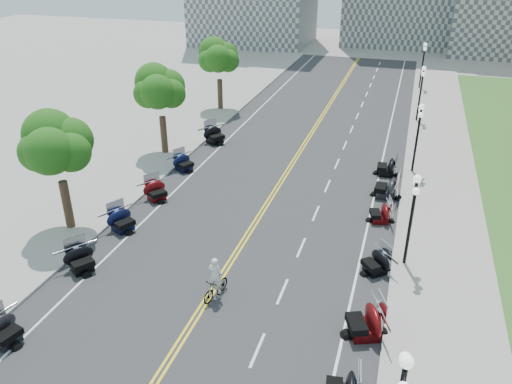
% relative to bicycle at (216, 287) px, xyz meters
% --- Properties ---
extents(ground, '(160.00, 160.00, 0.00)m').
position_rel_bicycle_xyz_m(ground, '(-0.34, 1.32, -0.55)').
color(ground, gray).
extents(road, '(16.00, 90.00, 0.01)m').
position_rel_bicycle_xyz_m(road, '(-0.34, 11.32, -0.54)').
color(road, '#333335').
rests_on(road, ground).
extents(centerline_yellow_a, '(0.12, 90.00, 0.00)m').
position_rel_bicycle_xyz_m(centerline_yellow_a, '(-0.46, 11.32, -0.54)').
color(centerline_yellow_a, yellow).
rests_on(centerline_yellow_a, road).
extents(centerline_yellow_b, '(0.12, 90.00, 0.00)m').
position_rel_bicycle_xyz_m(centerline_yellow_b, '(-0.22, 11.32, -0.54)').
color(centerline_yellow_b, yellow).
rests_on(centerline_yellow_b, road).
extents(edge_line_north, '(0.12, 90.00, 0.00)m').
position_rel_bicycle_xyz_m(edge_line_north, '(6.06, 11.32, -0.54)').
color(edge_line_north, white).
rests_on(edge_line_north, road).
extents(edge_line_south, '(0.12, 90.00, 0.00)m').
position_rel_bicycle_xyz_m(edge_line_south, '(-6.74, 11.32, -0.54)').
color(edge_line_south, white).
rests_on(edge_line_south, road).
extents(lane_dash_5, '(0.12, 2.00, 0.00)m').
position_rel_bicycle_xyz_m(lane_dash_5, '(2.86, -2.68, -0.54)').
color(lane_dash_5, white).
rests_on(lane_dash_5, road).
extents(lane_dash_6, '(0.12, 2.00, 0.00)m').
position_rel_bicycle_xyz_m(lane_dash_6, '(2.86, 1.32, -0.54)').
color(lane_dash_6, white).
rests_on(lane_dash_6, road).
extents(lane_dash_7, '(0.12, 2.00, 0.00)m').
position_rel_bicycle_xyz_m(lane_dash_7, '(2.86, 5.32, -0.54)').
color(lane_dash_7, white).
rests_on(lane_dash_7, road).
extents(lane_dash_8, '(0.12, 2.00, 0.00)m').
position_rel_bicycle_xyz_m(lane_dash_8, '(2.86, 9.32, -0.54)').
color(lane_dash_8, white).
rests_on(lane_dash_8, road).
extents(lane_dash_9, '(0.12, 2.00, 0.00)m').
position_rel_bicycle_xyz_m(lane_dash_9, '(2.86, 13.32, -0.54)').
color(lane_dash_9, white).
rests_on(lane_dash_9, road).
extents(lane_dash_10, '(0.12, 2.00, 0.00)m').
position_rel_bicycle_xyz_m(lane_dash_10, '(2.86, 17.32, -0.54)').
color(lane_dash_10, white).
rests_on(lane_dash_10, road).
extents(lane_dash_11, '(0.12, 2.00, 0.00)m').
position_rel_bicycle_xyz_m(lane_dash_11, '(2.86, 21.32, -0.54)').
color(lane_dash_11, white).
rests_on(lane_dash_11, road).
extents(lane_dash_12, '(0.12, 2.00, 0.00)m').
position_rel_bicycle_xyz_m(lane_dash_12, '(2.86, 25.32, -0.54)').
color(lane_dash_12, white).
rests_on(lane_dash_12, road).
extents(lane_dash_13, '(0.12, 2.00, 0.00)m').
position_rel_bicycle_xyz_m(lane_dash_13, '(2.86, 29.32, -0.54)').
color(lane_dash_13, white).
rests_on(lane_dash_13, road).
extents(lane_dash_14, '(0.12, 2.00, 0.00)m').
position_rel_bicycle_xyz_m(lane_dash_14, '(2.86, 33.32, -0.54)').
color(lane_dash_14, white).
rests_on(lane_dash_14, road).
extents(lane_dash_15, '(0.12, 2.00, 0.00)m').
position_rel_bicycle_xyz_m(lane_dash_15, '(2.86, 37.32, -0.54)').
color(lane_dash_15, white).
rests_on(lane_dash_15, road).
extents(lane_dash_16, '(0.12, 2.00, 0.00)m').
position_rel_bicycle_xyz_m(lane_dash_16, '(2.86, 41.32, -0.54)').
color(lane_dash_16, white).
rests_on(lane_dash_16, road).
extents(lane_dash_17, '(0.12, 2.00, 0.00)m').
position_rel_bicycle_xyz_m(lane_dash_17, '(2.86, 45.32, -0.54)').
color(lane_dash_17, white).
rests_on(lane_dash_17, road).
extents(lane_dash_18, '(0.12, 2.00, 0.00)m').
position_rel_bicycle_xyz_m(lane_dash_18, '(2.86, 49.32, -0.54)').
color(lane_dash_18, white).
rests_on(lane_dash_18, road).
extents(lane_dash_19, '(0.12, 2.00, 0.00)m').
position_rel_bicycle_xyz_m(lane_dash_19, '(2.86, 53.32, -0.54)').
color(lane_dash_19, white).
rests_on(lane_dash_19, road).
extents(sidewalk_north, '(5.00, 90.00, 0.15)m').
position_rel_bicycle_xyz_m(sidewalk_north, '(10.16, 11.32, -0.47)').
color(sidewalk_north, '#9E9991').
rests_on(sidewalk_north, ground).
extents(sidewalk_south, '(5.00, 90.00, 0.15)m').
position_rel_bicycle_xyz_m(sidewalk_south, '(-10.84, 11.32, -0.47)').
color(sidewalk_south, '#9E9991').
rests_on(sidewalk_south, ground).
extents(street_lamp_2, '(0.50, 1.20, 4.90)m').
position_rel_bicycle_xyz_m(street_lamp_2, '(8.26, 5.32, 2.05)').
color(street_lamp_2, black).
rests_on(street_lamp_2, sidewalk_north).
extents(street_lamp_3, '(0.50, 1.20, 4.90)m').
position_rel_bicycle_xyz_m(street_lamp_3, '(8.26, 17.32, 2.05)').
color(street_lamp_3, black).
rests_on(street_lamp_3, sidewalk_north).
extents(street_lamp_4, '(0.50, 1.20, 4.90)m').
position_rel_bicycle_xyz_m(street_lamp_4, '(8.26, 29.32, 2.05)').
color(street_lamp_4, black).
rests_on(street_lamp_4, sidewalk_north).
extents(street_lamp_5, '(0.50, 1.20, 4.90)m').
position_rel_bicycle_xyz_m(street_lamp_5, '(8.26, 41.32, 2.05)').
color(street_lamp_5, black).
rests_on(street_lamp_5, sidewalk_north).
extents(tree_2, '(4.80, 4.80, 9.20)m').
position_rel_bicycle_xyz_m(tree_2, '(-10.34, 3.32, 4.20)').
color(tree_2, '#235619').
rests_on(tree_2, sidewalk_south).
extents(tree_3, '(4.80, 4.80, 9.20)m').
position_rel_bicycle_xyz_m(tree_3, '(-10.34, 15.32, 4.20)').
color(tree_3, '#235619').
rests_on(tree_3, sidewalk_south).
extents(tree_4, '(4.80, 4.80, 9.20)m').
position_rel_bicycle_xyz_m(tree_4, '(-10.34, 27.32, 4.20)').
color(tree_4, '#235619').
rests_on(tree_4, sidewalk_south).
extents(motorcycle_n_5, '(2.92, 2.92, 1.56)m').
position_rel_bicycle_xyz_m(motorcycle_n_5, '(6.88, -0.47, 0.23)').
color(motorcycle_n_5, '#590A0C').
rests_on(motorcycle_n_5, road).
extents(motorcycle_n_6, '(2.58, 2.58, 1.28)m').
position_rel_bicycle_xyz_m(motorcycle_n_6, '(6.89, 4.22, 0.09)').
color(motorcycle_n_6, black).
rests_on(motorcycle_n_6, road).
extents(motorcycle_n_7, '(2.19, 2.19, 1.27)m').
position_rel_bicycle_xyz_m(motorcycle_n_7, '(6.66, 9.49, 0.09)').
color(motorcycle_n_7, '#590A0C').
rests_on(motorcycle_n_7, road).
extents(motorcycle_n_8, '(2.36, 2.36, 1.55)m').
position_rel_bicycle_xyz_m(motorcycle_n_8, '(6.76, 12.83, 0.23)').
color(motorcycle_n_8, black).
rests_on(motorcycle_n_8, road).
extents(motorcycle_n_9, '(2.15, 2.15, 1.44)m').
position_rel_bicycle_xyz_m(motorcycle_n_9, '(6.51, 16.39, 0.17)').
color(motorcycle_n_9, black).
rests_on(motorcycle_n_9, road).
extents(motorcycle_s_4, '(2.31, 2.31, 1.33)m').
position_rel_bicycle_xyz_m(motorcycle_s_4, '(-7.22, -5.37, 0.12)').
color(motorcycle_s_4, black).
rests_on(motorcycle_s_4, road).
extents(motorcycle_s_5, '(2.72, 2.72, 1.36)m').
position_rel_bicycle_xyz_m(motorcycle_s_5, '(-7.26, -0.05, 0.13)').
color(motorcycle_s_5, black).
rests_on(motorcycle_s_5, road).
extents(motorcycle_s_6, '(2.65, 2.65, 1.38)m').
position_rel_bicycle_xyz_m(motorcycle_s_6, '(-7.37, 4.04, 0.14)').
color(motorcycle_s_6, black).
rests_on(motorcycle_s_6, road).
extents(motorcycle_s_7, '(2.68, 2.68, 1.34)m').
position_rel_bicycle_xyz_m(motorcycle_s_7, '(-7.29, 8.05, 0.12)').
color(motorcycle_s_7, '#590A0C').
rests_on(motorcycle_s_7, road).
extents(motorcycle_s_8, '(2.52, 2.52, 1.30)m').
position_rel_bicycle_xyz_m(motorcycle_s_8, '(-7.55, 12.78, 0.10)').
color(motorcycle_s_8, black).
rests_on(motorcycle_s_8, road).
extents(motorcycle_s_9, '(3.00, 3.00, 1.51)m').
position_rel_bicycle_xyz_m(motorcycle_s_9, '(-7.47, 18.59, 0.20)').
color(motorcycle_s_9, black).
rests_on(motorcycle_s_9, road).
extents(bicycle, '(0.97, 1.90, 1.10)m').
position_rel_bicycle_xyz_m(bicycle, '(0.00, 0.00, 0.00)').
color(bicycle, '#A51414').
rests_on(bicycle, road).
extents(cyclist_rider, '(0.66, 0.43, 1.82)m').
position_rel_bicycle_xyz_m(cyclist_rider, '(0.00, 0.00, 1.46)').
color(cyclist_rider, silver).
rests_on(cyclist_rider, bicycle).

